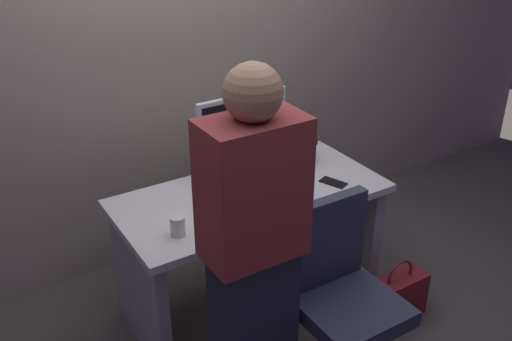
{
  "coord_description": "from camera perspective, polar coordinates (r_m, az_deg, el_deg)",
  "views": [
    {
      "loc": [
        -1.39,
        -2.28,
        2.21
      ],
      "look_at": [
        0.0,
        -0.05,
        0.88
      ],
      "focal_mm": 40.91,
      "sensor_mm": 36.0,
      "label": 1
    }
  ],
  "objects": [
    {
      "name": "ground_plane",
      "position": [
        3.46,
        -0.45,
        -12.71
      ],
      "size": [
        9.0,
        9.0,
        0.0
      ],
      "primitive_type": "plane",
      "color": "#4C4742"
    },
    {
      "name": "wall_back",
      "position": [
        3.46,
        -7.85,
        14.87
      ],
      "size": [
        6.4,
        0.1,
        3.0
      ],
      "primitive_type": "cube",
      "color": "#9E9384",
      "rests_on": "ground"
    },
    {
      "name": "desk",
      "position": [
        3.17,
        -0.48,
        -5.7
      ],
      "size": [
        1.42,
        0.68,
        0.73
      ],
      "color": "white",
      "rests_on": "ground"
    },
    {
      "name": "office_chair",
      "position": [
        2.79,
        8.36,
        -13.09
      ],
      "size": [
        0.52,
        0.52,
        0.94
      ],
      "color": "black",
      "rests_on": "ground"
    },
    {
      "name": "person_at_desk",
      "position": [
        2.38,
        -0.27,
        -8.22
      ],
      "size": [
        0.4,
        0.24,
        1.64
      ],
      "color": "#262838",
      "rests_on": "ground"
    },
    {
      "name": "monitor",
      "position": [
        3.14,
        -1.31,
        3.97
      ],
      "size": [
        0.54,
        0.14,
        0.46
      ],
      "color": "silver",
      "rests_on": "desk"
    },
    {
      "name": "keyboard",
      "position": [
        2.97,
        0.1,
        -2.81
      ],
      "size": [
        0.44,
        0.15,
        0.02
      ],
      "primitive_type": "cube",
      "rotation": [
        0.0,
        0.0,
        -0.06
      ],
      "color": "#262626",
      "rests_on": "desk"
    },
    {
      "name": "mouse",
      "position": [
        3.1,
        4.82,
        -1.4
      ],
      "size": [
        0.06,
        0.1,
        0.03
      ],
      "primitive_type": "ellipsoid",
      "color": "black",
      "rests_on": "desk"
    },
    {
      "name": "cup_near_keyboard",
      "position": [
        2.7,
        -7.66,
        -5.4
      ],
      "size": [
        0.07,
        0.07,
        0.1
      ],
      "primitive_type": "cylinder",
      "color": "white",
      "rests_on": "desk"
    },
    {
      "name": "book_stack",
      "position": [
        3.33,
        3.91,
        1.87
      ],
      "size": [
        0.23,
        0.18,
        0.14
      ],
      "color": "white",
      "rests_on": "desk"
    },
    {
      "name": "cell_phone",
      "position": [
        3.17,
        7.56,
        -1.17
      ],
      "size": [
        0.12,
        0.16,
        0.01
      ],
      "primitive_type": "cube",
      "rotation": [
        0.0,
        0.0,
        0.37
      ],
      "color": "black",
      "rests_on": "desk"
    },
    {
      "name": "handbag",
      "position": [
        3.37,
        13.61,
        -11.9
      ],
      "size": [
        0.34,
        0.14,
        0.38
      ],
      "color": "maroon",
      "rests_on": "ground"
    }
  ]
}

